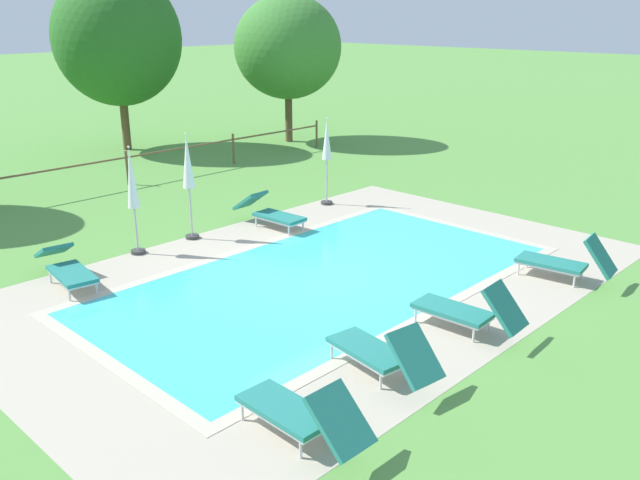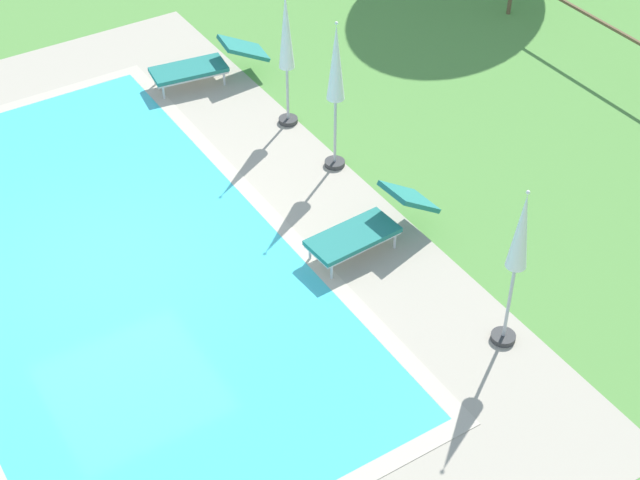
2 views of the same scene
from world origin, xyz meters
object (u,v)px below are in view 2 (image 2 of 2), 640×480
object	(u,v)px
patio_umbrella_closed_row_west	(336,73)
patio_umbrella_closed_row_mid_west	(519,244)
sun_lounger_north_near_steps	(370,226)
patio_umbrella_closed_row_centre	(286,40)
sun_lounger_north_far	(205,64)

from	to	relation	value
patio_umbrella_closed_row_west	patio_umbrella_closed_row_mid_west	distance (m)	4.34
sun_lounger_north_near_steps	patio_umbrella_closed_row_centre	xyz separation A→B (m)	(-3.34, 0.66, 1.17)
sun_lounger_north_far	patio_umbrella_closed_row_centre	distance (m)	2.31
sun_lounger_north_near_steps	patio_umbrella_closed_row_west	world-z (taller)	patio_umbrella_closed_row_west
patio_umbrella_closed_row_mid_west	sun_lounger_north_far	bearing A→B (deg)	-177.71
patio_umbrella_closed_row_centre	sun_lounger_north_far	bearing A→B (deg)	-163.58
sun_lounger_north_far	patio_umbrella_closed_row_centre	bearing A→B (deg)	16.42
sun_lounger_north_far	patio_umbrella_closed_row_west	world-z (taller)	patio_umbrella_closed_row_west
patio_umbrella_closed_row_centre	patio_umbrella_closed_row_west	bearing A→B (deg)	-0.31
patio_umbrella_closed_row_mid_west	sun_lounger_north_near_steps	bearing A→B (deg)	-170.57
sun_lounger_north_near_steps	patio_umbrella_closed_row_west	bearing A→B (deg)	161.09
patio_umbrella_closed_row_west	patio_umbrella_closed_row_centre	size ratio (longest dim) A/B	1.04
sun_lounger_north_far	patio_umbrella_closed_row_mid_west	world-z (taller)	patio_umbrella_closed_row_mid_west
patio_umbrella_closed_row_west	patio_umbrella_closed_row_centre	xyz separation A→B (m)	(-1.44, 0.01, -0.13)
sun_lounger_north_far	patio_umbrella_closed_row_centre	size ratio (longest dim) A/B	0.89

